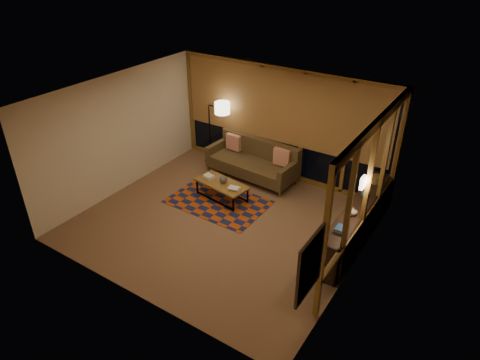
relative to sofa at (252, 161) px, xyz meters
The scene contains 21 objects.
floor 2.05m from the sofa, 75.78° to the right, with size 5.50×5.00×0.01m, color #936949.
ceiling 3.01m from the sofa, 75.78° to the right, with size 5.50×5.00×0.01m, color #EEE4CC.
walls 2.19m from the sofa, 75.78° to the right, with size 5.51×5.01×2.70m.
window_wall_back 1.14m from the sofa, 45.32° to the left, with size 5.30×0.16×2.60m, color brown, non-canonical shape.
window_wall_right 3.56m from the sofa, 22.83° to the right, with size 0.16×3.70×2.60m, color brown, non-canonical shape.
wall_art 5.06m from the sofa, 49.78° to the right, with size 0.06×0.74×0.94m, color red, non-canonical shape.
wall_sconce 3.62m from the sofa, 25.52° to the right, with size 0.12×0.18×0.22m, color #FFEFC4, non-canonical shape.
sofa is the anchor object (origin of this frame).
pillow_left 0.76m from the sofa, 160.58° to the left, with size 0.40×0.13×0.40m, color red, non-canonical shape.
pillow_right 0.77m from the sofa, 13.06° to the left, with size 0.41×0.14×0.41m, color red, non-canonical shape.
area_rug 1.44m from the sofa, 91.24° to the right, with size 2.13×1.42×0.01m, color #B6420E.
coffee_table 1.23m from the sofa, 92.18° to the right, with size 1.22×0.56×0.41m, color brown, non-canonical shape.
book_stack_a 1.26m from the sofa, 109.78° to the right, with size 0.22×0.18×0.07m, color white, non-canonical shape.
book_stack_b 1.31m from the sofa, 75.34° to the right, with size 0.26×0.21×0.05m, color white, non-canonical shape.
ceramic_pot 1.17m from the sofa, 91.45° to the right, with size 0.17×0.17×0.17m, color #2E2E2E.
floor_lamp 1.42m from the sofa, behind, with size 0.57×0.37×1.71m, color black, non-canonical shape.
bookshelf 3.13m from the sofa, 17.53° to the right, with size 0.40×3.07×0.77m, color #301E15, non-canonical shape.
basket 2.99m from the sofa, ahead, with size 0.21×0.21×0.16m, color olive.
teal_bowl 3.08m from the sofa, 12.30° to the right, with size 0.16×0.16×0.16m, color #226E6B.
vase 3.30m from the sofa, 24.51° to the right, with size 0.16×0.16×0.17m, color #C6AE92.
shelf_book_stack 3.57m from the sofa, 32.97° to the right, with size 0.16×0.23×0.07m, color white, non-canonical shape.
Camera 1 is at (4.29, -5.93, 5.18)m, focal length 32.00 mm.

